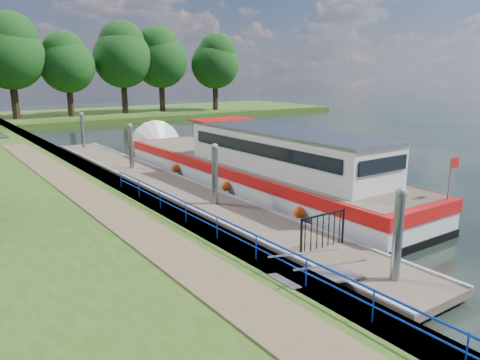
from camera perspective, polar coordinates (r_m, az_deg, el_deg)
ground at (r=13.86m, az=16.48°, el=-12.33°), size 160.00×160.00×0.00m
bank_edge at (r=24.41m, az=-16.32°, el=-0.27°), size 1.10×90.00×0.78m
far_bank at (r=63.77m, az=-14.86°, el=7.76°), size 60.00×18.00×0.60m
footpath at (r=17.32m, az=-14.60°, el=-4.18°), size 1.60×40.00×0.05m
blue_fence at (r=13.62m, az=-0.56°, el=-6.25°), size 0.04×18.04×0.72m
pontoon at (r=23.59m, az=-8.84°, el=-0.86°), size 2.50×30.00×0.56m
mooring_piles at (r=23.35m, az=-8.94°, el=1.75°), size 0.30×27.30×3.55m
gangway at (r=12.63m, az=9.48°, el=-11.42°), size 2.58×1.00×0.92m
gate_panel at (r=14.78m, az=10.09°, el=-5.56°), size 1.85×0.05×1.15m
barge at (r=23.79m, az=0.66°, el=1.65°), size 4.36×21.15×4.78m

